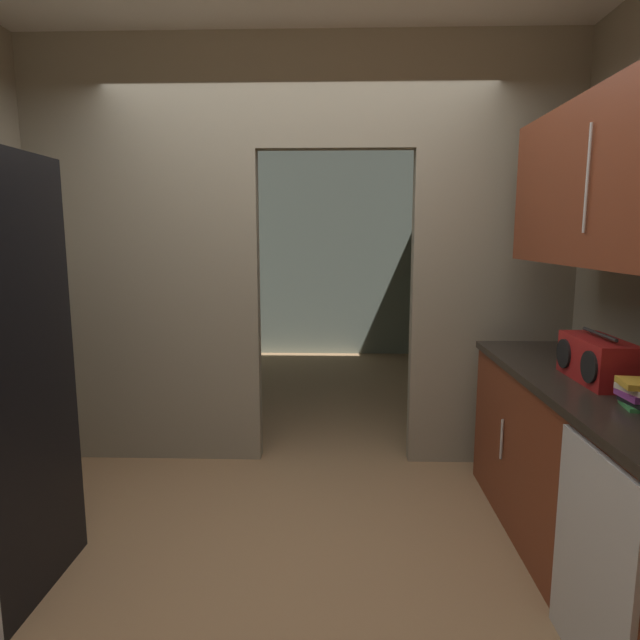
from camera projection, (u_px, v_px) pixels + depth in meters
ground at (282, 571)px, 2.52m from camera, size 20.00×20.00×0.00m
kitchen_partition at (290, 243)px, 3.59m from camera, size 3.60×0.12×2.81m
adjoining_room_shell at (314, 248)px, 5.87m from camera, size 3.60×3.47×2.81m
lower_cabinet_run at (605, 483)px, 2.44m from camera, size 0.67×2.09×0.89m
dishwasher at (592, 566)px, 1.88m from camera, size 0.02×0.56×0.83m
upper_cabinet_counterside at (632, 178)px, 2.23m from camera, size 0.36×1.88×0.74m
boombox at (597, 360)px, 2.45m from camera, size 0.20×0.44×0.23m
book_stack at (639, 394)px, 2.08m from camera, size 0.15×0.17×0.11m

